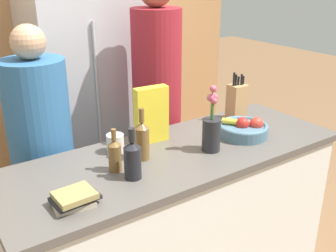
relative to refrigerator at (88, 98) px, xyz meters
name	(u,v)px	position (x,y,z in m)	size (l,w,h in m)	color
kitchen_island	(176,225)	(0.01, -1.14, -0.46)	(1.88, 0.67, 0.93)	silver
back_wall_wood	(67,42)	(0.01, 0.36, 0.37)	(3.08, 0.12, 2.60)	#AD7A4C
refrigerator	(88,98)	(0.00, 0.00, 0.00)	(0.79, 0.63, 1.86)	#B7B7BC
fruit_bowl	(243,128)	(0.45, -1.17, 0.05)	(0.29, 0.29, 0.11)	slate
knife_block	(237,102)	(0.60, -0.96, 0.12)	(0.11, 0.09, 0.31)	tan
flower_vase	(211,130)	(0.17, -1.22, 0.12)	(0.10, 0.10, 0.36)	#232328
cereal_box	(151,115)	(-0.03, -0.94, 0.16)	(0.19, 0.07, 0.31)	yellow
coffee_mug	(116,143)	(-0.26, -0.96, 0.05)	(0.12, 0.10, 0.10)	silver
book_stack	(74,198)	(-0.63, -1.31, 0.04)	(0.19, 0.15, 0.06)	#B7A88E
bottle_oil	(133,159)	(-0.32, -1.25, 0.10)	(0.08, 0.08, 0.25)	black
bottle_vinegar	(142,139)	(-0.18, -1.10, 0.11)	(0.07, 0.07, 0.27)	brown
bottle_wine	(114,154)	(-0.35, -1.13, 0.09)	(0.06, 0.06, 0.21)	brown
person_at_sink	(42,148)	(-0.54, -0.57, -0.05)	(0.35, 0.35, 1.57)	#383842
person_in_blue	(157,98)	(0.25, -0.57, 0.11)	(0.32, 0.32, 1.83)	#383842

